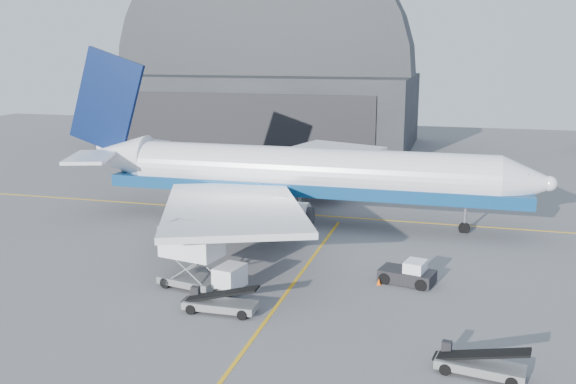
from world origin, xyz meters
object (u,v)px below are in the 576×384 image
(airliner, at_px, (292,173))
(pushback_tug, at_px, (409,274))
(belt_loader_a, at_px, (220,303))
(catering_truck, at_px, (198,259))
(belt_loader_b, at_px, (479,365))

(airliner, distance_m, pushback_tug, 19.32)
(belt_loader_a, bearing_deg, catering_truck, 128.92)
(airliner, distance_m, belt_loader_a, 23.03)
(pushback_tug, distance_m, belt_loader_a, 13.92)
(catering_truck, bearing_deg, pushback_tug, 31.40)
(belt_loader_a, bearing_deg, pushback_tug, 36.32)
(catering_truck, distance_m, belt_loader_b, 20.08)
(airliner, height_order, belt_loader_a, airliner)
(belt_loader_b, bearing_deg, catering_truck, 167.39)
(catering_truck, height_order, belt_loader_a, catering_truck)
(airliner, xyz_separation_m, catering_truck, (-1.53, -19.18, -2.54))
(airliner, distance_m, catering_truck, 19.41)
(catering_truck, xyz_separation_m, belt_loader_a, (2.86, -3.45, -1.54))
(airliner, xyz_separation_m, pushback_tug, (12.43, -14.24, -4.01))
(catering_truck, relative_size, belt_loader_b, 1.33)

